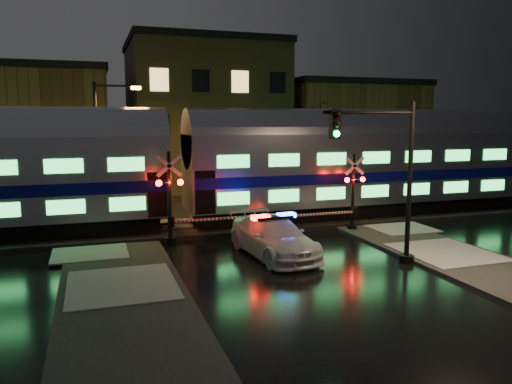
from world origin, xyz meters
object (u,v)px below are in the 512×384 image
traffic_light (388,180)px  streetlight (102,142)px  police_car (274,237)px  crossing_signal_right (347,200)px  crossing_signal_left (178,207)px

traffic_light → streetlight: streetlight is taller
police_car → streetlight: (-6.39, 9.76, 3.58)m
crossing_signal_right → crossing_signal_left: bearing=180.0°
police_car → streetlight: 12.20m
crossing_signal_right → traffic_light: size_ratio=0.88×
police_car → traffic_light: size_ratio=0.90×
crossing_signal_right → crossing_signal_left: (-8.46, 0.01, 0.14)m
police_car → crossing_signal_left: size_ratio=0.95×
police_car → crossing_signal_right: (5.06, 3.07, 0.81)m
traffic_light → crossing_signal_left: bearing=134.2°
police_car → streetlight: streetlight is taller
streetlight → traffic_light: bearing=-51.2°
streetlight → crossing_signal_right: bearing=-30.3°
police_car → traffic_light: 5.15m
police_car → crossing_signal_right: crossing_signal_right is taller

